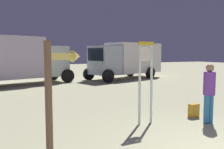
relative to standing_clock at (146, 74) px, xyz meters
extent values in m
cylinder|color=white|center=(-0.20, -0.01, -0.31)|extent=(0.07, 0.07, 2.22)
cylinder|color=white|center=(0.20, 0.00, -0.31)|extent=(0.07, 0.07, 2.22)
cube|color=yellow|center=(0.00, -0.01, 0.85)|extent=(0.48, 0.09, 0.10)
cylinder|color=white|center=(0.00, 0.02, 0.55)|extent=(0.40, 0.05, 0.40)
cube|color=black|center=(0.00, 0.05, 0.55)|extent=(0.07, 0.01, 0.09)
cube|color=black|center=(0.00, 0.05, 0.55)|extent=(0.04, 0.01, 0.15)
cube|color=brown|center=(-2.88, -0.93, -0.30)|extent=(0.13, 0.13, 2.24)
cube|color=#FFE26A|center=(-2.57, -0.79, 0.51)|extent=(0.55, 0.28, 0.14)
cone|color=#FFE26A|center=(-2.22, -0.64, 0.51)|extent=(0.30, 0.32, 0.25)
sphere|color=#FFE883|center=(-2.81, -0.90, -0.86)|extent=(0.04, 0.04, 0.04)
sphere|color=#FFF095|center=(-2.81, -0.90, -0.19)|extent=(0.04, 0.04, 0.04)
sphere|color=#F5E987|center=(-2.81, -0.90, 0.48)|extent=(0.04, 0.04, 0.04)
cylinder|color=teal|center=(1.71, -0.78, -1.01)|extent=(0.15, 0.15, 0.83)
cylinder|color=teal|center=(1.55, -0.79, -1.01)|extent=(0.15, 0.15, 0.83)
cylinder|color=#70379F|center=(1.63, -0.79, -0.27)|extent=(0.33, 0.33, 0.65)
sphere|color=#9A7355|center=(1.63, -0.79, 0.17)|extent=(0.23, 0.23, 0.23)
cube|color=orange|center=(1.75, -0.10, -1.21)|extent=(0.31, 0.18, 0.42)
cube|color=gold|center=(1.75, 0.01, -1.28)|extent=(0.22, 0.04, 0.18)
cube|color=silver|center=(-3.53, 10.32, 0.32)|extent=(5.35, 3.34, 2.59)
cube|color=silver|center=(-0.28, 11.21, 0.05)|extent=(2.14, 2.37, 2.04)
cube|color=black|center=(0.54, 11.43, 0.45)|extent=(0.47, 1.64, 0.90)
cylinder|color=black|center=(0.60, 10.33, -0.97)|extent=(0.93, 0.48, 0.90)
cylinder|color=black|center=(0.03, 12.41, -0.97)|extent=(0.93, 0.48, 0.90)
cube|color=white|center=(6.34, 11.16, 0.21)|extent=(4.85, 3.32, 2.36)
cube|color=#ADB8C2|center=(3.36, 10.32, 0.07)|extent=(2.17, 2.47, 2.09)
cube|color=black|center=(2.55, 10.10, 0.49)|extent=(0.51, 1.71, 0.92)
cylinder|color=black|center=(2.46, 11.24, -0.97)|extent=(0.93, 0.48, 0.90)
cylinder|color=black|center=(3.07, 9.07, -0.97)|extent=(0.93, 0.48, 0.90)
cylinder|color=black|center=(6.78, 12.45, -0.97)|extent=(0.93, 0.48, 0.90)
cylinder|color=black|center=(7.39, 10.28, -0.97)|extent=(0.93, 0.48, 0.90)
camera|label=1|loc=(-3.77, -5.59, 0.58)|focal=38.20mm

